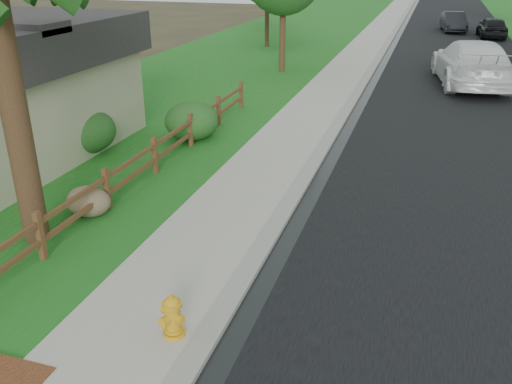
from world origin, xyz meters
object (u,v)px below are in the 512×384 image
(ranch_fence, at_px, (133,169))
(white_suv, at_px, (472,63))
(dark_car_mid, at_px, (492,27))
(fire_hydrant, at_px, (173,316))

(ranch_fence, height_order, white_suv, white_suv)
(ranch_fence, relative_size, dark_car_mid, 3.95)
(white_suv, relative_size, dark_car_mid, 1.63)
(fire_hydrant, height_order, white_suv, white_suv)
(ranch_fence, relative_size, fire_hydrant, 22.25)
(ranch_fence, bearing_deg, white_suv, 60.86)
(fire_hydrant, height_order, dark_car_mid, dark_car_mid)
(dark_car_mid, bearing_deg, white_suv, 79.01)
(fire_hydrant, distance_m, white_suv, 21.17)
(ranch_fence, distance_m, dark_car_mid, 33.93)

